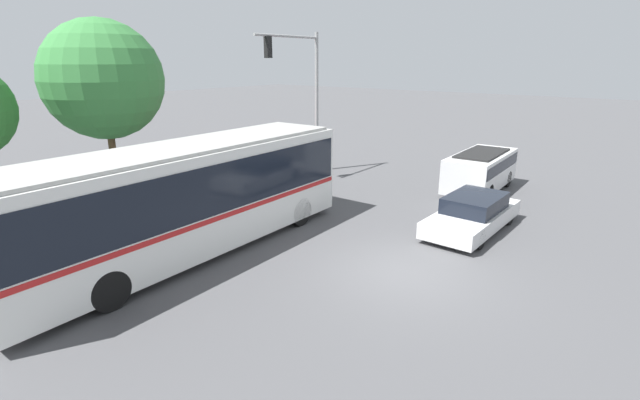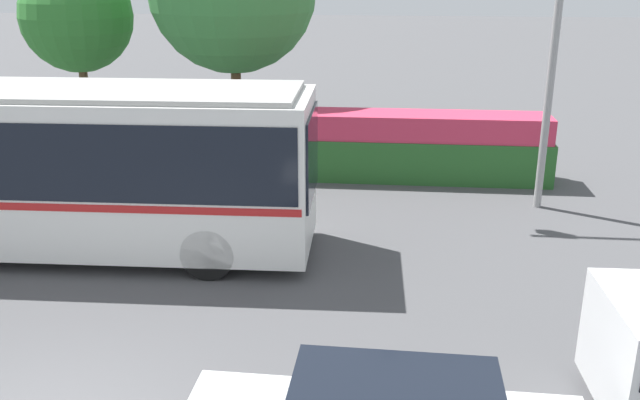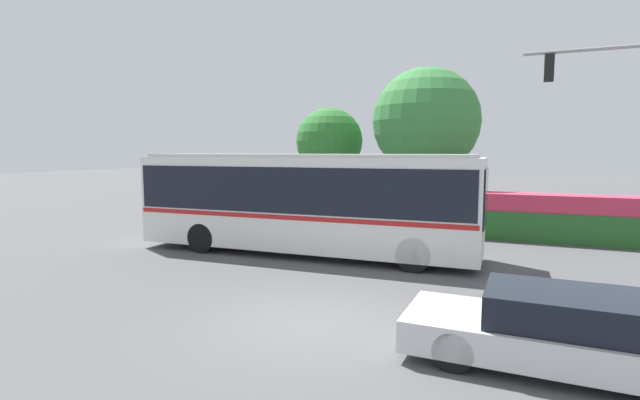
# 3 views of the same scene
# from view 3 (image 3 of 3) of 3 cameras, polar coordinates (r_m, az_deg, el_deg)

# --- Properties ---
(ground_plane) EXTENTS (140.00, 140.00, 0.00)m
(ground_plane) POSITION_cam_3_polar(r_m,az_deg,el_deg) (9.77, -1.12, -14.52)
(ground_plane) COLOR #4C4C4F
(city_bus) EXTENTS (11.42, 2.91, 3.32)m
(city_bus) POSITION_cam_3_polar(r_m,az_deg,el_deg) (15.62, -1.85, 0.32)
(city_bus) COLOR silver
(city_bus) RESTS_ON ground
(sedan_foreground) EXTENTS (4.68, 1.92, 1.23)m
(sedan_foreground) POSITION_cam_3_polar(r_m,az_deg,el_deg) (8.55, 26.80, -14.01)
(sedan_foreground) COLOR silver
(sedan_foreground) RESTS_ON ground
(traffic_light_pole) EXTENTS (4.32, 0.24, 6.95)m
(traffic_light_pole) POSITION_cam_3_polar(r_m,az_deg,el_deg) (18.04, 33.60, 8.44)
(traffic_light_pole) COLOR gray
(traffic_light_pole) RESTS_ON ground
(flowering_hedge) EXTENTS (7.47, 1.33, 1.79)m
(flowering_hedge) POSITION_cam_3_polar(r_m,az_deg,el_deg) (19.91, 26.05, -1.99)
(flowering_hedge) COLOR #286028
(flowering_hedge) RESTS_ON ground
(street_tree_left) EXTENTS (3.49, 3.49, 5.68)m
(street_tree_left) POSITION_cam_3_polar(r_m,az_deg,el_deg) (24.93, 1.13, 7.10)
(street_tree_left) COLOR brown
(street_tree_left) RESTS_ON ground
(street_tree_centre) EXTENTS (5.06, 5.06, 7.36)m
(street_tree_centre) POSITION_cam_3_polar(r_m,az_deg,el_deg) (23.18, 12.71, 9.27)
(street_tree_centre) COLOR brown
(street_tree_centre) RESTS_ON ground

